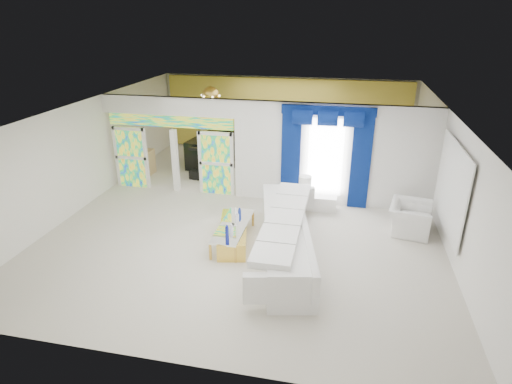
% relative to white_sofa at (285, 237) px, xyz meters
% --- Properties ---
extents(floor, '(12.00, 12.00, 0.00)m').
position_rel_white_sofa_xyz_m(floor, '(-1.22, 2.19, -0.43)').
color(floor, '#B7AF9E').
rests_on(floor, ground).
extents(dividing_wall, '(5.70, 0.18, 3.00)m').
position_rel_white_sofa_xyz_m(dividing_wall, '(0.93, 3.19, 1.07)').
color(dividing_wall, white).
rests_on(dividing_wall, ground).
extents(dividing_header, '(4.30, 0.18, 0.55)m').
position_rel_white_sofa_xyz_m(dividing_header, '(-4.07, 3.19, 2.29)').
color(dividing_header, white).
rests_on(dividing_header, dividing_wall).
extents(stained_panel_left, '(0.95, 0.04, 2.00)m').
position_rel_white_sofa_xyz_m(stained_panel_left, '(-5.49, 3.19, 0.57)').
color(stained_panel_left, '#994C3F').
rests_on(stained_panel_left, ground).
extents(stained_panel_right, '(0.95, 0.04, 2.00)m').
position_rel_white_sofa_xyz_m(stained_panel_right, '(-2.64, 3.19, 0.57)').
color(stained_panel_right, '#994C3F').
rests_on(stained_panel_right, ground).
extents(stained_transom, '(4.00, 0.05, 0.35)m').
position_rel_white_sofa_xyz_m(stained_transom, '(-4.07, 3.19, 1.82)').
color(stained_transom, '#994C3F').
rests_on(stained_transom, dividing_header).
extents(window_pane, '(1.00, 0.02, 2.30)m').
position_rel_white_sofa_xyz_m(window_pane, '(0.68, 3.09, 1.02)').
color(window_pane, white).
rests_on(window_pane, dividing_wall).
extents(blue_drape_left, '(0.55, 0.10, 2.80)m').
position_rel_white_sofa_xyz_m(blue_drape_left, '(-0.32, 3.06, 0.97)').
color(blue_drape_left, '#031047').
rests_on(blue_drape_left, ground).
extents(blue_drape_right, '(0.55, 0.10, 2.80)m').
position_rel_white_sofa_xyz_m(blue_drape_right, '(1.68, 3.06, 0.97)').
color(blue_drape_right, '#031047').
rests_on(blue_drape_right, ground).
extents(blue_pelmet, '(2.60, 0.12, 0.25)m').
position_rel_white_sofa_xyz_m(blue_pelmet, '(0.68, 3.06, 2.39)').
color(blue_pelmet, '#031047').
rests_on(blue_pelmet, dividing_wall).
extents(wall_mirror, '(0.04, 2.70, 1.90)m').
position_rel_white_sofa_xyz_m(wall_mirror, '(3.72, 1.19, 1.12)').
color(wall_mirror, white).
rests_on(wall_mirror, ground).
extents(gold_curtains, '(9.70, 0.12, 2.90)m').
position_rel_white_sofa_xyz_m(gold_curtains, '(-1.22, 8.09, 1.07)').
color(gold_curtains, gold).
rests_on(gold_curtains, ground).
extents(white_sofa, '(1.89, 4.65, 0.87)m').
position_rel_white_sofa_xyz_m(white_sofa, '(0.00, 0.00, 0.00)').
color(white_sofa, silver).
rests_on(white_sofa, ground).
extents(coffee_table, '(1.05, 2.07, 0.44)m').
position_rel_white_sofa_xyz_m(coffee_table, '(-1.35, 0.30, -0.21)').
color(coffee_table, gold).
rests_on(coffee_table, ground).
extents(console_table, '(1.26, 0.41, 0.42)m').
position_rel_white_sofa_xyz_m(console_table, '(0.47, 2.65, -0.22)').
color(console_table, white).
rests_on(console_table, ground).
extents(table_lamp, '(0.36, 0.36, 0.58)m').
position_rel_white_sofa_xyz_m(table_lamp, '(0.17, 2.65, 0.28)').
color(table_lamp, silver).
rests_on(table_lamp, console_table).
extents(armchair, '(1.23, 1.35, 0.76)m').
position_rel_white_sofa_xyz_m(armchair, '(3.01, 1.78, -0.05)').
color(armchair, silver).
rests_on(armchair, ground).
extents(grand_piano, '(1.86, 2.27, 1.04)m').
position_rel_white_sofa_xyz_m(grand_piano, '(-3.47, 5.87, 0.09)').
color(grand_piano, black).
rests_on(grand_piano, ground).
extents(piano_bench, '(0.96, 0.49, 0.31)m').
position_rel_white_sofa_xyz_m(piano_bench, '(-3.47, 4.27, -0.28)').
color(piano_bench, black).
rests_on(piano_bench, ground).
extents(tv_console, '(0.59, 0.54, 0.86)m').
position_rel_white_sofa_xyz_m(tv_console, '(-5.68, 4.43, -0.00)').
color(tv_console, '#A77553').
rests_on(tv_console, ground).
extents(chandelier, '(0.60, 0.60, 0.60)m').
position_rel_white_sofa_xyz_m(chandelier, '(-3.52, 5.59, 2.22)').
color(chandelier, gold).
rests_on(chandelier, ceiling).
extents(decanters, '(0.14, 1.27, 0.25)m').
position_rel_white_sofa_xyz_m(decanters, '(-1.33, 0.23, 0.10)').
color(decanters, silver).
rests_on(decanters, coffee_table).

